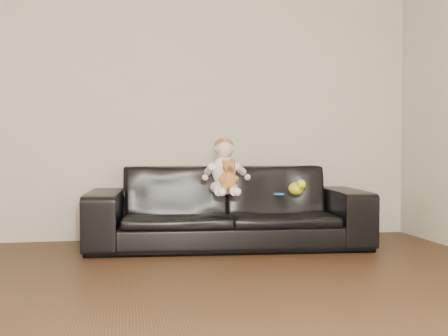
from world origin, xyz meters
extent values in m
plane|color=beige|center=(0.00, 2.75, 1.30)|extent=(5.00, 0.00, 5.00)
imported|color=black|center=(0.67, 2.25, 0.34)|extent=(2.37, 1.07, 0.67)
ellipsoid|color=silver|center=(0.62, 2.14, 0.51)|extent=(0.27, 0.25, 0.12)
ellipsoid|color=white|center=(0.62, 2.15, 0.64)|extent=(0.23, 0.21, 0.24)
sphere|color=beige|center=(0.62, 2.14, 0.83)|extent=(0.19, 0.19, 0.16)
ellipsoid|color=#8C603F|center=(0.62, 2.15, 0.85)|extent=(0.19, 0.19, 0.11)
cylinder|color=silver|center=(0.58, 1.99, 0.49)|extent=(0.11, 0.20, 0.08)
cylinder|color=silver|center=(0.67, 1.99, 0.49)|extent=(0.11, 0.20, 0.08)
sphere|color=white|center=(0.57, 1.89, 0.49)|extent=(0.08, 0.08, 0.07)
sphere|color=white|center=(0.68, 1.89, 0.49)|extent=(0.08, 0.08, 0.07)
cylinder|color=white|center=(0.50, 2.10, 0.65)|extent=(0.10, 0.17, 0.11)
cylinder|color=white|center=(0.75, 2.10, 0.65)|extent=(0.10, 0.17, 0.11)
ellipsoid|color=#AD6A31|center=(0.63, 1.99, 0.57)|extent=(0.15, 0.14, 0.15)
sphere|color=#AD6A31|center=(0.63, 1.97, 0.68)|extent=(0.12, 0.12, 0.10)
sphere|color=#AD6A31|center=(0.60, 1.99, 0.72)|extent=(0.05, 0.05, 0.04)
sphere|color=#AD6A31|center=(0.67, 1.99, 0.72)|extent=(0.05, 0.05, 0.04)
sphere|color=#593819|center=(0.63, 1.93, 0.67)|extent=(0.05, 0.05, 0.04)
ellipsoid|color=yellow|center=(1.21, 2.04, 0.49)|extent=(0.13, 0.15, 0.10)
sphere|color=red|center=(1.20, 2.09, 0.48)|extent=(0.08, 0.08, 0.08)
cylinder|color=blue|center=(1.08, 2.09, 0.45)|extent=(0.11, 0.11, 0.01)
camera|label=1|loc=(-0.17, -2.37, 0.82)|focal=45.00mm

